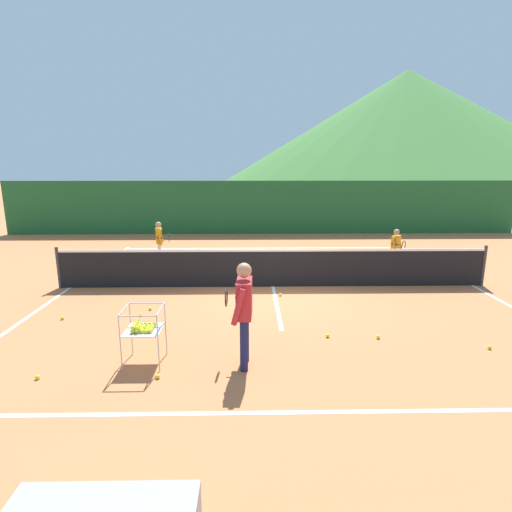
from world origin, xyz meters
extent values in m
plane|color=#C67042|center=(0.00, 0.00, 0.00)|extent=(120.00, 120.00, 0.00)
cube|color=white|center=(0.00, -5.35, 0.00)|extent=(10.30, 0.08, 0.01)
cube|color=white|center=(0.00, 4.82, 0.00)|extent=(10.30, 0.08, 0.01)
cube|color=white|center=(-5.15, 0.00, 0.00)|extent=(0.08, 10.17, 0.01)
cube|color=white|center=(5.15, 0.00, 0.00)|extent=(0.08, 10.17, 0.01)
cube|color=white|center=(0.00, 0.00, 0.00)|extent=(0.08, 5.59, 0.01)
cylinder|color=#333338|center=(-5.39, 0.00, 0.53)|extent=(0.08, 0.08, 1.05)
cylinder|color=#333338|center=(5.39, 0.00, 0.53)|extent=(0.08, 0.08, 1.05)
cube|color=black|center=(0.00, 0.00, 0.46)|extent=(10.70, 0.02, 0.92)
cube|color=white|center=(0.00, 0.00, 0.95)|extent=(10.70, 0.03, 0.06)
cylinder|color=#191E4C|center=(-0.70, -4.27, 0.41)|extent=(0.12, 0.12, 0.81)
cylinder|color=#191E4C|center=(-0.68, -3.96, 0.41)|extent=(0.12, 0.12, 0.81)
cube|color=#B2262D|center=(-0.69, -4.12, 1.10)|extent=(0.25, 0.50, 0.57)
sphere|color=tan|center=(-0.69, -4.12, 1.53)|extent=(0.23, 0.23, 0.23)
cylinder|color=#B2262D|center=(-0.77, -4.39, 1.06)|extent=(0.22, 0.10, 0.56)
cylinder|color=#B2262D|center=(-0.72, -3.84, 1.06)|extent=(0.17, 0.09, 0.56)
torus|color=#262628|center=(-0.97, -3.82, 1.01)|extent=(0.04, 0.29, 0.29)
cylinder|color=black|center=(-0.73, -3.84, 1.01)|extent=(0.22, 0.04, 0.03)
cylinder|color=silver|center=(-3.43, 2.63, 0.33)|extent=(0.10, 0.10, 0.66)
cylinder|color=silver|center=(-3.38, 2.38, 0.33)|extent=(0.10, 0.10, 0.66)
cube|color=orange|center=(-3.40, 2.51, 0.89)|extent=(0.26, 0.42, 0.46)
sphere|color=tan|center=(-3.40, 2.51, 1.24)|extent=(0.18, 0.18, 0.18)
cylinder|color=orange|center=(-3.40, 2.74, 0.86)|extent=(0.19, 0.10, 0.45)
cylinder|color=orange|center=(-3.33, 2.29, 0.85)|extent=(0.15, 0.10, 0.45)
torus|color=#262628|center=(-3.06, 2.35, 0.85)|extent=(0.08, 0.29, 0.29)
cylinder|color=black|center=(-3.30, 2.30, 0.85)|extent=(0.22, 0.07, 0.03)
cylinder|color=black|center=(3.78, 1.74, 0.30)|extent=(0.09, 0.09, 0.60)
cylinder|color=black|center=(3.63, 1.57, 0.30)|extent=(0.09, 0.09, 0.60)
cube|color=orange|center=(3.70, 1.65, 0.81)|extent=(0.36, 0.38, 0.42)
sphere|color=tan|center=(3.70, 1.65, 1.13)|extent=(0.17, 0.17, 0.17)
cylinder|color=orange|center=(3.87, 1.78, 0.78)|extent=(0.17, 0.15, 0.41)
cylinder|color=orange|center=(3.59, 1.48, 0.78)|extent=(0.14, 0.13, 0.41)
torus|color=#262628|center=(3.80, 1.30, 0.79)|extent=(0.20, 0.24, 0.29)
cylinder|color=black|center=(3.61, 1.46, 0.79)|extent=(0.19, 0.16, 0.03)
cylinder|color=#B7B7BC|center=(-2.53, -3.71, 0.45)|extent=(0.02, 0.02, 0.89)
cylinder|color=#B7B7BC|center=(-1.97, -3.71, 0.45)|extent=(0.02, 0.02, 0.89)
cylinder|color=#B7B7BC|center=(-2.53, -4.27, 0.45)|extent=(0.02, 0.02, 0.89)
cylinder|color=#B7B7BC|center=(-1.97, -4.27, 0.45)|extent=(0.02, 0.02, 0.89)
cube|color=#B7B7BC|center=(-2.25, -3.99, 0.55)|extent=(0.56, 0.56, 0.01)
cube|color=#B7B7BC|center=(-2.25, -3.71, 0.89)|extent=(0.56, 0.02, 0.02)
cube|color=#B7B7BC|center=(-2.25, -4.27, 0.89)|extent=(0.56, 0.02, 0.02)
cube|color=#B7B7BC|center=(-2.53, -3.99, 0.89)|extent=(0.02, 0.56, 0.02)
cube|color=#B7B7BC|center=(-1.97, -3.99, 0.89)|extent=(0.02, 0.56, 0.02)
sphere|color=yellow|center=(-2.39, -4.12, 0.58)|extent=(0.07, 0.07, 0.07)
sphere|color=yellow|center=(-2.39, -4.06, 0.58)|extent=(0.07, 0.07, 0.07)
sphere|color=yellow|center=(-2.38, -3.99, 0.59)|extent=(0.07, 0.07, 0.07)
sphere|color=yellow|center=(-2.38, -3.92, 0.58)|extent=(0.07, 0.07, 0.07)
sphere|color=yellow|center=(-2.38, -3.87, 0.58)|extent=(0.07, 0.07, 0.07)
sphere|color=yellow|center=(-2.32, -4.12, 0.59)|extent=(0.07, 0.07, 0.07)
sphere|color=yellow|center=(-2.32, -4.05, 0.59)|extent=(0.07, 0.07, 0.07)
sphere|color=yellow|center=(-2.31, -3.99, 0.58)|extent=(0.07, 0.07, 0.07)
sphere|color=yellow|center=(-2.32, -3.93, 0.58)|extent=(0.07, 0.07, 0.07)
sphere|color=yellow|center=(-2.32, -3.87, 0.58)|extent=(0.07, 0.07, 0.07)
sphere|color=yellow|center=(-2.25, -4.12, 0.58)|extent=(0.07, 0.07, 0.07)
sphere|color=yellow|center=(-2.26, -4.06, 0.58)|extent=(0.07, 0.07, 0.07)
sphere|color=yellow|center=(-2.26, -3.99, 0.59)|extent=(0.07, 0.07, 0.07)
sphere|color=yellow|center=(-2.26, -3.93, 0.59)|extent=(0.07, 0.07, 0.07)
sphere|color=yellow|center=(-2.26, -3.86, 0.59)|extent=(0.07, 0.07, 0.07)
sphere|color=yellow|center=(-2.18, -4.12, 0.58)|extent=(0.07, 0.07, 0.07)
sphere|color=yellow|center=(-2.19, -4.05, 0.58)|extent=(0.07, 0.07, 0.07)
sphere|color=yellow|center=(-2.19, -3.99, 0.59)|extent=(0.07, 0.07, 0.07)
sphere|color=yellow|center=(-2.19, -3.93, 0.58)|extent=(0.07, 0.07, 0.07)
sphere|color=yellow|center=(-2.19, -3.86, 0.58)|extent=(0.07, 0.07, 0.07)
sphere|color=yellow|center=(-2.13, -4.12, 0.59)|extent=(0.07, 0.07, 0.07)
sphere|color=yellow|center=(-2.12, -4.06, 0.58)|extent=(0.07, 0.07, 0.07)
sphere|color=yellow|center=(-2.12, -3.99, 0.58)|extent=(0.07, 0.07, 0.07)
sphere|color=yellow|center=(-2.12, -3.93, 0.59)|extent=(0.07, 0.07, 0.07)
sphere|color=yellow|center=(-2.12, -3.87, 0.59)|extent=(0.07, 0.07, 0.07)
sphere|color=yellow|center=(-2.38, -4.11, 0.64)|extent=(0.07, 0.07, 0.07)
sphere|color=yellow|center=(-2.38, -4.05, 0.64)|extent=(0.07, 0.07, 0.07)
sphere|color=yellow|center=(-2.38, -3.99, 0.64)|extent=(0.07, 0.07, 0.07)
sphere|color=yellow|center=(-2.38, -3.92, 0.64)|extent=(0.07, 0.07, 0.07)
sphere|color=yellow|center=(-2.38, -3.86, 0.64)|extent=(0.07, 0.07, 0.07)
sphere|color=yellow|center=(-2.31, -4.12, 0.63)|extent=(0.07, 0.07, 0.07)
sphere|color=yellow|center=(-2.31, -4.06, 0.64)|extent=(0.07, 0.07, 0.07)
sphere|color=yellow|center=(-1.96, -4.48, 0.03)|extent=(0.07, 0.07, 0.07)
sphere|color=yellow|center=(3.45, -3.63, 0.03)|extent=(0.07, 0.07, 0.07)
sphere|color=yellow|center=(0.80, -3.11, 0.03)|extent=(0.07, 0.07, 0.07)
sphere|color=yellow|center=(0.13, -0.76, 0.03)|extent=(0.07, 0.07, 0.07)
sphere|color=yellow|center=(-3.70, -4.47, 0.03)|extent=(0.07, 0.07, 0.07)
sphere|color=yellow|center=(1.70, -3.18, 0.03)|extent=(0.07, 0.07, 0.07)
sphere|color=yellow|center=(-2.74, -1.65, 0.03)|extent=(0.07, 0.07, 0.07)
sphere|color=yellow|center=(-4.38, -2.16, 0.03)|extent=(0.07, 0.07, 0.07)
sphere|color=yellow|center=(-2.85, -2.01, 0.03)|extent=(0.07, 0.07, 0.07)
cube|color=#1E5B2D|center=(0.00, 8.01, 1.18)|extent=(22.67, 0.08, 2.35)
cone|color=#427A38|center=(22.96, 53.19, 8.31)|extent=(56.03, 56.03, 16.62)
camera|label=1|loc=(-0.62, -9.83, 3.06)|focal=28.20mm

